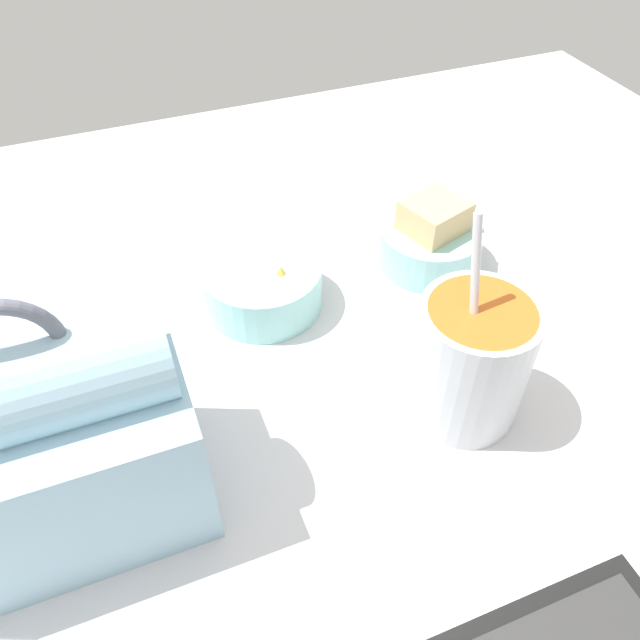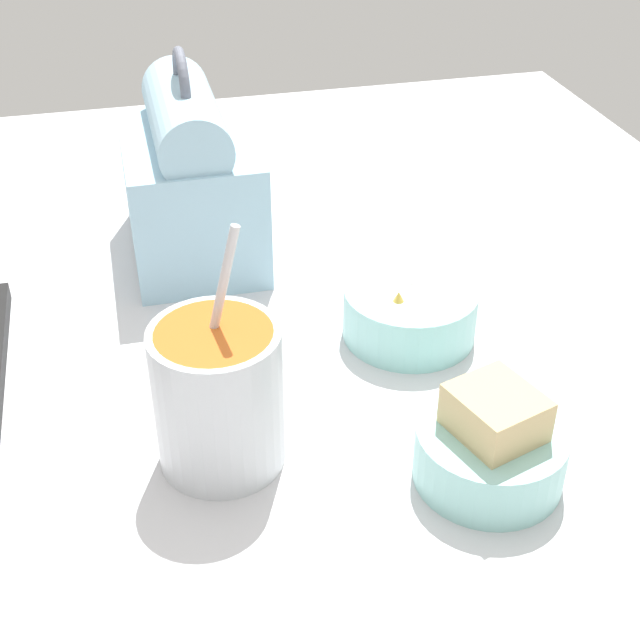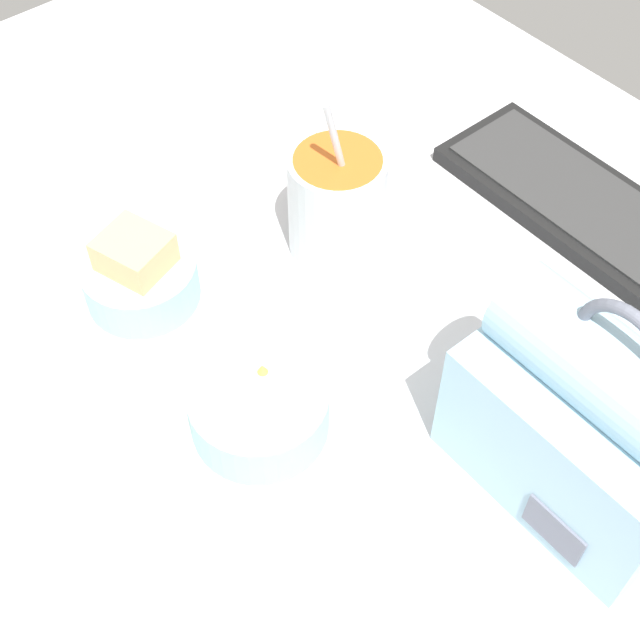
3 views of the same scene
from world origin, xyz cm
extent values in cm
cube|color=silver|center=(0.00, 0.00, 1.00)|extent=(140.00, 110.00, 2.00)
cube|color=#9EC6DB|center=(23.90, 8.31, 8.54)|extent=(20.20, 13.38, 13.08)
cylinder|color=#9EC6DB|center=(23.90, 8.31, 17.06)|extent=(19.19, 7.20, 7.20)
cube|color=slate|center=(27.44, 1.52, 5.60)|extent=(5.66, 0.30, 3.93)
torus|color=slate|center=(23.90, 8.31, 20.30)|extent=(8.07, 1.00, 8.07)
cylinder|color=silver|center=(-9.60, 10.43, 8.00)|extent=(9.91, 9.91, 12.00)
cylinder|color=orange|center=(-9.60, 10.43, 13.70)|extent=(8.72, 8.72, 0.60)
cylinder|color=silver|center=(-8.86, 9.94, 15.29)|extent=(0.70, 4.02, 13.56)
cylinder|color=#93D1CC|center=(-16.75, -8.97, 4.33)|extent=(11.46, 11.46, 4.66)
cube|color=tan|center=(-16.75, -8.97, 6.90)|extent=(7.76, 7.40, 6.53)
cylinder|color=#93D1CC|center=(2.94, -9.20, 4.50)|extent=(12.48, 12.48, 5.00)
ellipsoid|color=white|center=(4.82, -10.14, 5.75)|extent=(3.39, 3.39, 3.99)
cone|color=#EFBC47|center=(1.38, -7.46, 5.87)|extent=(5.64, 5.64, 4.25)
sphere|color=#4C5623|center=(3.34, -12.99, 4.50)|extent=(1.50, 1.50, 1.50)
sphere|color=#4C5623|center=(3.87, -12.26, 4.50)|extent=(1.50, 1.50, 1.50)
sphere|color=#4C5623|center=(3.93, -11.37, 4.50)|extent=(1.50, 1.50, 1.50)
sphere|color=#4C5623|center=(3.53, -10.57, 4.50)|extent=(1.50, 1.50, 1.50)
camera|label=1|loc=(15.18, 38.68, 47.76)|focal=35.00mm
camera|label=2|loc=(-62.37, 15.48, 50.60)|focal=50.00mm
camera|label=3|loc=(39.16, -32.27, 71.16)|focal=50.00mm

